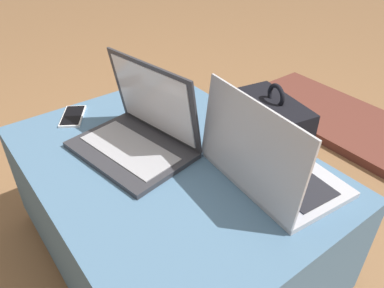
{
  "coord_description": "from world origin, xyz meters",
  "views": [
    {
      "loc": [
        0.74,
        -0.47,
        1.09
      ],
      "look_at": [
        0.07,
        0.04,
        0.5
      ],
      "focal_mm": 35.0,
      "sensor_mm": 36.0,
      "label": 1
    }
  ],
  "objects_px": {
    "laptop_near": "(139,132)",
    "laptop_far": "(267,164)",
    "backpack": "(270,153)",
    "cell_phone": "(73,116)"
  },
  "relations": [
    {
      "from": "laptop_near",
      "to": "laptop_far",
      "type": "bearing_deg",
      "value": 19.95
    },
    {
      "from": "laptop_far",
      "to": "backpack",
      "type": "bearing_deg",
      "value": -47.01
    },
    {
      "from": "cell_phone",
      "to": "backpack",
      "type": "relative_size",
      "value": 0.3
    },
    {
      "from": "laptop_near",
      "to": "backpack",
      "type": "xyz_separation_m",
      "value": [
        0.09,
        0.51,
        -0.25
      ]
    },
    {
      "from": "laptop_far",
      "to": "backpack",
      "type": "distance_m",
      "value": 0.47
    },
    {
      "from": "cell_phone",
      "to": "laptop_far",
      "type": "bearing_deg",
      "value": -31.83
    },
    {
      "from": "cell_phone",
      "to": "backpack",
      "type": "height_order",
      "value": "backpack"
    },
    {
      "from": "laptop_far",
      "to": "cell_phone",
      "type": "relative_size",
      "value": 2.53
    },
    {
      "from": "backpack",
      "to": "laptop_near",
      "type": "bearing_deg",
      "value": 90.56
    },
    {
      "from": "laptop_near",
      "to": "laptop_far",
      "type": "height_order",
      "value": "laptop_near"
    }
  ]
}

